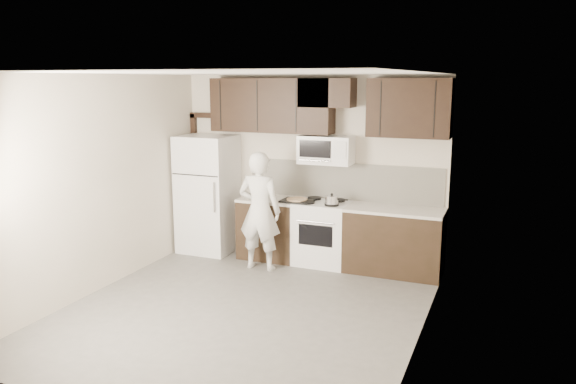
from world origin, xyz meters
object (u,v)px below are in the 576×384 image
Objects in this scene: stove at (322,233)px; microwave at (326,150)px; refrigerator at (208,194)px; person at (260,211)px.

microwave reaches higher than stove.
microwave is 0.42× the size of refrigerator.
person is (1.10, -0.49, -0.06)m from refrigerator.
refrigerator is at bearing -174.85° from microwave.
stove is 0.99m from person.
person is (-0.74, -0.66, -0.81)m from microwave.
person is at bearing -144.11° from stove.
microwave is 0.45× the size of person.
microwave is at bearing 5.15° from refrigerator.
microwave is (-0.00, 0.12, 1.19)m from stove.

